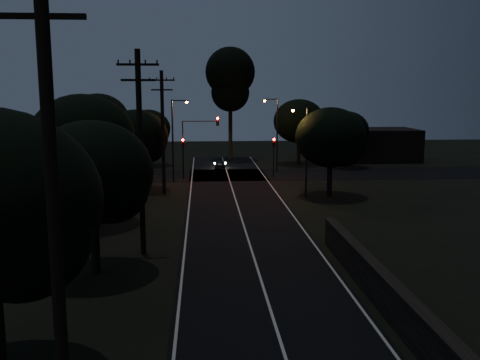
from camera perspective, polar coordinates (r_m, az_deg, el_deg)
road_surface at (r=45.82m, az=-0.64°, el=-1.59°), size 60.00×70.00×0.03m
utility_pole_near at (r=12.48m, az=-19.27°, el=-3.20°), size 2.20×0.30×12.00m
utility_pole_mid at (r=29.10m, az=-10.58°, el=3.20°), size 2.20×0.30×11.00m
utility_pole_far at (r=45.99m, az=-8.24°, el=5.24°), size 2.20×0.30×10.50m
tree_left_b at (r=26.43m, az=-15.13°, el=0.48°), size 5.90×5.90×7.50m
tree_left_c at (r=36.54m, az=-16.05°, el=4.04°), size 6.85×6.85×8.66m
tree_left_d at (r=48.14m, az=-10.79°, el=4.39°), size 5.69×5.69×7.22m
tree_far_nw at (r=64.10m, az=-9.61°, el=5.33°), size 5.23×5.23×6.63m
tree_far_w at (r=60.72m, az=-14.68°, el=6.11°), size 6.69×6.69×8.53m
tree_far_ne at (r=64.85m, az=6.53°, el=6.13°), size 6.18×6.18×7.82m
tree_far_e at (r=63.13m, az=11.46°, el=5.14°), size 5.12×5.12×6.49m
tree_right_a at (r=45.16m, az=9.93°, el=4.32°), size 5.90×5.90×7.50m
tall_pine at (r=68.86m, az=-1.05°, el=10.75°), size 6.28×6.28×14.28m
building_left at (r=68.31m, az=-18.79°, el=3.45°), size 10.00×8.00×4.40m
building_right at (r=70.85m, az=14.63°, el=3.69°), size 9.00×7.00×4.00m
signal_left at (r=54.11m, az=-6.10°, el=3.11°), size 0.28×0.35×4.10m
signal_right at (r=54.57m, az=3.62°, el=3.20°), size 0.28×0.35×4.10m
signal_mast at (r=53.93m, az=-4.33°, el=4.72°), size 3.70×0.35×6.25m
streetlight_a at (r=51.99m, az=-6.99°, el=4.82°), size 1.66×0.26×8.00m
streetlight_b at (r=58.46m, az=3.80°, el=5.39°), size 1.66×0.26×8.00m
streetlight_c at (r=44.81m, az=6.91°, el=3.70°), size 1.46×0.26×7.50m
car at (r=60.37m, az=-2.12°, el=1.61°), size 1.31×3.08×1.04m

